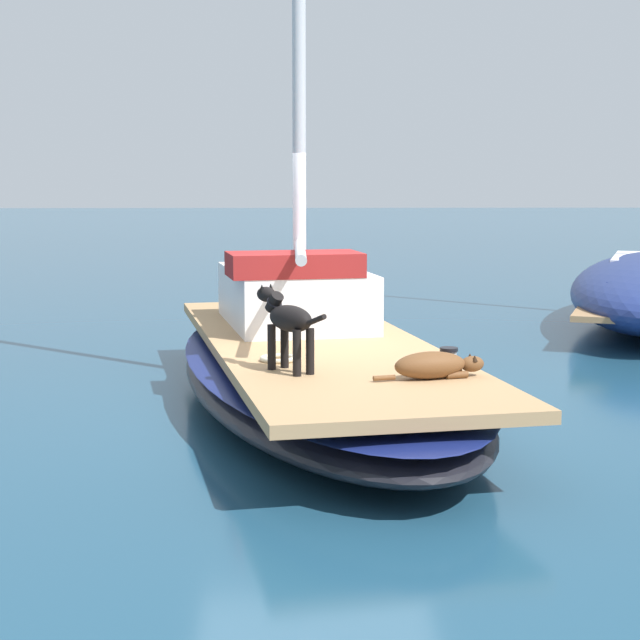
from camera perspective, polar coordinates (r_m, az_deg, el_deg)
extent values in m
plane|color=navy|center=(10.32, -0.14, -4.78)|extent=(120.00, 120.00, 0.00)
ellipsoid|color=black|center=(10.26, -0.14, -3.26)|extent=(3.79, 7.54, 0.56)
ellipsoid|color=navy|center=(10.23, -0.14, -2.27)|extent=(3.81, 7.58, 0.08)
cube|color=tan|center=(10.20, -0.15, -1.44)|extent=(3.24, 6.89, 0.10)
cylinder|color=silver|center=(9.87, -1.09, 3.79)|extent=(0.10, 2.20, 0.10)
cube|color=silver|center=(11.32, -1.41, 1.29)|extent=(1.78, 2.42, 0.60)
cube|color=maroon|center=(10.51, -1.41, 3.07)|extent=(1.44, 0.93, 0.24)
ellipsoid|color=black|center=(8.56, -1.62, 0.08)|extent=(0.48, 0.55, 0.22)
cylinder|color=black|center=(8.71, -2.66, -1.49)|extent=(0.07, 0.07, 0.38)
cylinder|color=black|center=(8.78, -1.95, -1.40)|extent=(0.07, 0.07, 0.38)
cylinder|color=black|center=(8.41, -1.27, -1.82)|extent=(0.07, 0.07, 0.38)
cylinder|color=black|center=(8.49, -0.55, -1.73)|extent=(0.07, 0.07, 0.38)
cylinder|color=black|center=(8.74, -2.51, 0.97)|extent=(0.20, 0.22, 0.19)
ellipsoid|color=black|center=(8.83, -2.95, 1.41)|extent=(0.23, 0.25, 0.13)
cone|color=black|center=(8.80, -3.20, 1.78)|extent=(0.05, 0.05, 0.06)
cone|color=black|center=(8.85, -2.71, 1.82)|extent=(0.05, 0.05, 0.06)
torus|color=black|center=(8.74, -2.51, 0.97)|extent=(0.18, 0.17, 0.10)
cylinder|color=black|center=(8.27, -0.19, 0.01)|extent=(0.16, 0.21, 0.12)
ellipsoid|color=brown|center=(8.37, 6.04, -2.48)|extent=(0.65, 0.41, 0.22)
ellipsoid|color=brown|center=(8.52, 8.33, -2.40)|extent=(0.23, 0.18, 0.13)
cone|color=black|center=(8.55, 8.21, -1.98)|extent=(0.05, 0.05, 0.05)
cone|color=black|center=(8.47, 8.47, -2.08)|extent=(0.05, 0.05, 0.05)
cylinder|color=brown|center=(8.52, 7.17, -2.85)|extent=(0.19, 0.10, 0.06)
cylinder|color=brown|center=(8.41, 7.51, -3.00)|extent=(0.19, 0.10, 0.06)
cylinder|color=brown|center=(8.24, 3.53, -3.18)|extent=(0.18, 0.09, 0.04)
cylinder|color=#B7B7BC|center=(8.65, 7.04, -2.62)|extent=(0.16, 0.16, 0.08)
cylinder|color=#B7B7BC|center=(8.63, 7.05, -2.03)|extent=(0.13, 0.13, 0.10)
cylinder|color=black|center=(8.62, 7.06, -1.60)|extent=(0.15, 0.15, 0.03)
torus|color=beige|center=(9.13, -2.31, -2.12)|extent=(0.32, 0.32, 0.04)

